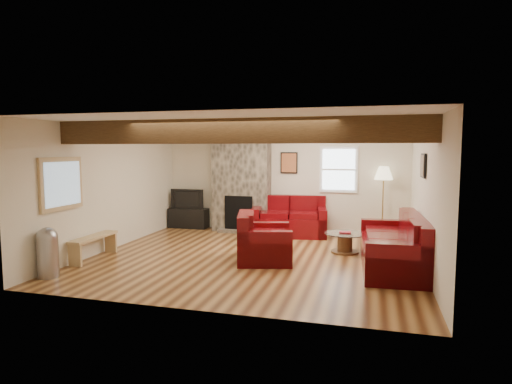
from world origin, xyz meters
TOP-DOWN VIEW (x-y plane):
  - room at (0.00, 0.00)m, footprint 8.00×8.00m
  - oak_beam at (0.00, -1.25)m, footprint 6.00×0.36m
  - chimney_breast at (-1.00, 2.49)m, footprint 1.40×0.67m
  - back_window at (1.35, 2.71)m, footprint 0.90×0.08m
  - hatch_window at (-2.96, -1.50)m, footprint 0.08×1.00m
  - ceiling_dome at (0.90, 0.90)m, footprint 0.40×0.40m
  - artwork_back at (0.15, 2.71)m, footprint 0.42×0.06m
  - artwork_right at (2.96, 0.30)m, footprint 0.06×0.55m
  - sofa_three at (2.48, -0.07)m, footprint 1.10×2.40m
  - loveseat at (0.26, 2.23)m, footprint 1.86×1.25m
  - armchair_red at (0.26, -0.18)m, footprint 1.19×1.29m
  - coffee_table at (1.64, 0.83)m, footprint 0.81×0.81m
  - tv_cabinet at (-2.45, 2.53)m, footprint 1.01×0.40m
  - television at (-2.45, 2.53)m, footprint 0.88×0.12m
  - floor_lamp at (2.38, 2.55)m, footprint 0.42×0.42m
  - pine_bench at (-2.83, -0.88)m, footprint 0.27×1.15m
  - pedal_bin at (-2.82, -2.06)m, footprint 0.40×0.40m
  - coal_bucket at (-0.40, 2.07)m, footprint 0.30×0.30m

SIDE VIEW (x-z plane):
  - coal_bucket at x=-0.40m, z-range 0.00..0.28m
  - coffee_table at x=1.64m, z-range -0.01..0.41m
  - pine_bench at x=-2.83m, z-range 0.00..0.43m
  - tv_cabinet at x=-2.45m, z-range 0.00..0.50m
  - pedal_bin at x=-2.82m, z-range 0.00..0.81m
  - armchair_red at x=0.26m, z-range 0.00..0.88m
  - sofa_three at x=2.48m, z-range 0.00..0.91m
  - loveseat at x=0.26m, z-range 0.00..0.92m
  - television at x=-2.45m, z-range 0.50..1.01m
  - chimney_breast at x=-1.00m, z-range -0.03..2.47m
  - room at x=0.00m, z-range -2.75..5.25m
  - floor_lamp at x=2.38m, z-range 0.58..2.22m
  - hatch_window at x=-2.96m, z-range 1.00..1.90m
  - back_window at x=1.35m, z-range 1.00..2.10m
  - artwork_back at x=0.15m, z-range 1.44..1.96m
  - artwork_right at x=2.96m, z-range 1.54..1.96m
  - oak_beam at x=0.00m, z-range 2.12..2.50m
  - ceiling_dome at x=0.90m, z-range 2.35..2.53m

